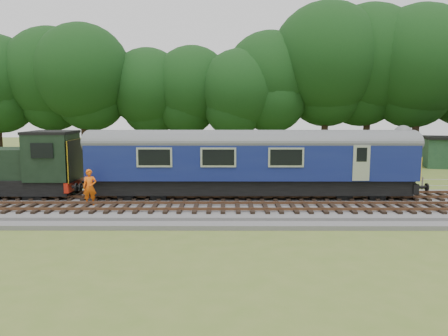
{
  "coord_description": "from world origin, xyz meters",
  "views": [
    {
      "loc": [
        -0.61,
        -23.01,
        5.29
      ],
      "look_at": [
        -0.68,
        1.4,
        2.0
      ],
      "focal_mm": 35.0,
      "sensor_mm": 36.0,
      "label": 1
    }
  ],
  "objects": [
    {
      "name": "worker",
      "position": [
        -7.62,
        -0.84,
        1.29
      ],
      "size": [
        0.77,
        0.59,
        1.88
      ],
      "primitive_type": "imported",
      "rotation": [
        0.0,
        0.0,
        0.23
      ],
      "color": "#F55D0C",
      "rests_on": "ballast"
    },
    {
      "name": "track_south",
      "position": [
        0.0,
        -1.6,
        0.42
      ],
      "size": [
        67.2,
        2.4,
        0.21
      ],
      "color": "black",
      "rests_on": "ballast"
    },
    {
      "name": "ground",
      "position": [
        0.0,
        0.0,
        0.0
      ],
      "size": [
        120.0,
        120.0,
        0.0
      ],
      "primitive_type": "plane",
      "color": "#536B27",
      "rests_on": "ground"
    },
    {
      "name": "shed",
      "position": [
        19.42,
        16.86,
        1.43
      ],
      "size": [
        4.19,
        4.19,
        2.83
      ],
      "rotation": [
        0.0,
        0.0,
        -0.24
      ],
      "color": "#193824",
      "rests_on": "ground"
    },
    {
      "name": "ballast",
      "position": [
        0.0,
        0.0,
        0.17
      ],
      "size": [
        70.0,
        7.0,
        0.35
      ],
      "primitive_type": "cube",
      "color": "#4C4C4F",
      "rests_on": "ground"
    },
    {
      "name": "track_north",
      "position": [
        0.0,
        1.4,
        0.42
      ],
      "size": [
        67.2,
        2.4,
        0.21
      ],
      "color": "black",
      "rests_on": "ballast"
    },
    {
      "name": "shunter_loco",
      "position": [
        -13.1,
        1.4,
        1.97
      ],
      "size": [
        8.92,
        2.6,
        3.38
      ],
      "color": "black",
      "rests_on": "ground"
    },
    {
      "name": "fence",
      "position": [
        0.0,
        4.5,
        0.0
      ],
      "size": [
        64.0,
        0.12,
        1.0
      ],
      "primitive_type": null,
      "color": "#6B6054",
      "rests_on": "ground"
    },
    {
      "name": "tree_line",
      "position": [
        0.0,
        22.0,
        0.0
      ],
      "size": [
        70.0,
        8.0,
        18.0
      ],
      "primitive_type": null,
      "color": "black",
      "rests_on": "ground"
    },
    {
      "name": "dmu_railcar",
      "position": [
        0.83,
        1.4,
        2.61
      ],
      "size": [
        18.05,
        2.86,
        3.88
      ],
      "color": "black",
      "rests_on": "ground"
    }
  ]
}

